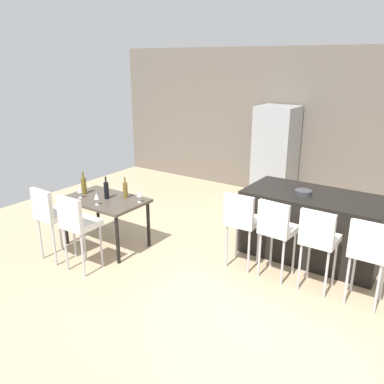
# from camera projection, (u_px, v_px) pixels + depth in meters

# --- Properties ---
(ground_plane) EXTENTS (10.00, 10.00, 0.00)m
(ground_plane) POSITION_uv_depth(u_px,v_px,m) (258.00, 270.00, 5.32)
(ground_plane) COLOR tan
(back_wall) EXTENTS (10.00, 0.12, 2.90)m
(back_wall) POSITION_uv_depth(u_px,v_px,m) (337.00, 129.00, 7.34)
(back_wall) COLOR #665B51
(back_wall) RESTS_ON ground_plane
(kitchen_island) EXTENTS (1.86, 0.95, 0.92)m
(kitchen_island) POSITION_uv_depth(u_px,v_px,m) (312.00, 225.00, 5.58)
(kitchen_island) COLOR black
(kitchen_island) RESTS_ON ground_plane
(bar_chair_left) EXTENTS (0.42, 0.42, 1.05)m
(bar_chair_left) POSITION_uv_depth(u_px,v_px,m) (242.00, 219.00, 5.19)
(bar_chair_left) COLOR silver
(bar_chair_left) RESTS_ON ground_plane
(bar_chair_middle) EXTENTS (0.43, 0.43, 1.05)m
(bar_chair_middle) POSITION_uv_depth(u_px,v_px,m) (277.00, 227.00, 4.94)
(bar_chair_middle) COLOR silver
(bar_chair_middle) RESTS_ON ground_plane
(bar_chair_right) EXTENTS (0.40, 0.40, 1.05)m
(bar_chair_right) POSITION_uv_depth(u_px,v_px,m) (319.00, 237.00, 4.65)
(bar_chair_right) COLOR silver
(bar_chair_right) RESTS_ON ground_plane
(bar_chair_far) EXTENTS (0.40, 0.40, 1.05)m
(bar_chair_far) POSITION_uv_depth(u_px,v_px,m) (369.00, 249.00, 4.36)
(bar_chair_far) COLOR silver
(bar_chair_far) RESTS_ON ground_plane
(dining_table) EXTENTS (1.19, 0.76, 0.74)m
(dining_table) POSITION_uv_depth(u_px,v_px,m) (105.00, 204.00, 5.84)
(dining_table) COLOR #4C4238
(dining_table) RESTS_ON ground_plane
(dining_chair_near) EXTENTS (0.42, 0.42, 1.05)m
(dining_chair_near) POSITION_uv_depth(u_px,v_px,m) (50.00, 213.00, 5.39)
(dining_chair_near) COLOR silver
(dining_chair_near) RESTS_ON ground_plane
(dining_chair_far) EXTENTS (0.41, 0.41, 1.05)m
(dining_chair_far) POSITION_uv_depth(u_px,v_px,m) (77.00, 222.00, 5.10)
(dining_chair_far) COLOR silver
(dining_chair_far) RESTS_ON ground_plane
(wine_bottle_right) EXTENTS (0.08, 0.08, 0.34)m
(wine_bottle_right) POSITION_uv_depth(u_px,v_px,m) (84.00, 185.00, 5.99)
(wine_bottle_right) COLOR brown
(wine_bottle_right) RESTS_ON dining_table
(wine_bottle_left) EXTENTS (0.07, 0.07, 0.31)m
(wine_bottle_left) POSITION_uv_depth(u_px,v_px,m) (125.00, 190.00, 5.81)
(wine_bottle_left) COLOR brown
(wine_bottle_left) RESTS_ON dining_table
(wine_bottle_far) EXTENTS (0.07, 0.07, 0.33)m
(wine_bottle_far) POSITION_uv_depth(u_px,v_px,m) (106.00, 190.00, 5.77)
(wine_bottle_far) COLOR black
(wine_bottle_far) RESTS_ON dining_table
(wine_glass_middle) EXTENTS (0.07, 0.07, 0.17)m
(wine_glass_middle) POSITION_uv_depth(u_px,v_px,m) (139.00, 194.00, 5.63)
(wine_glass_middle) COLOR silver
(wine_glass_middle) RESTS_ON dining_table
(wine_glass_near) EXTENTS (0.07, 0.07, 0.17)m
(wine_glass_near) POSITION_uv_depth(u_px,v_px,m) (80.00, 190.00, 5.80)
(wine_glass_near) COLOR silver
(wine_glass_near) RESTS_ON dining_table
(wine_glass_end) EXTENTS (0.07, 0.07, 0.17)m
(wine_glass_end) POSITION_uv_depth(u_px,v_px,m) (96.00, 196.00, 5.53)
(wine_glass_end) COLOR silver
(wine_glass_end) RESTS_ON dining_table
(refrigerator) EXTENTS (0.72, 0.68, 1.84)m
(refrigerator) POSITION_uv_depth(u_px,v_px,m) (275.00, 155.00, 7.69)
(refrigerator) COLOR #939699
(refrigerator) RESTS_ON ground_plane
(fruit_bowl) EXTENTS (0.23, 0.23, 0.07)m
(fruit_bowl) POSITION_uv_depth(u_px,v_px,m) (303.00, 193.00, 5.39)
(fruit_bowl) COLOR #333338
(fruit_bowl) RESTS_ON kitchen_island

